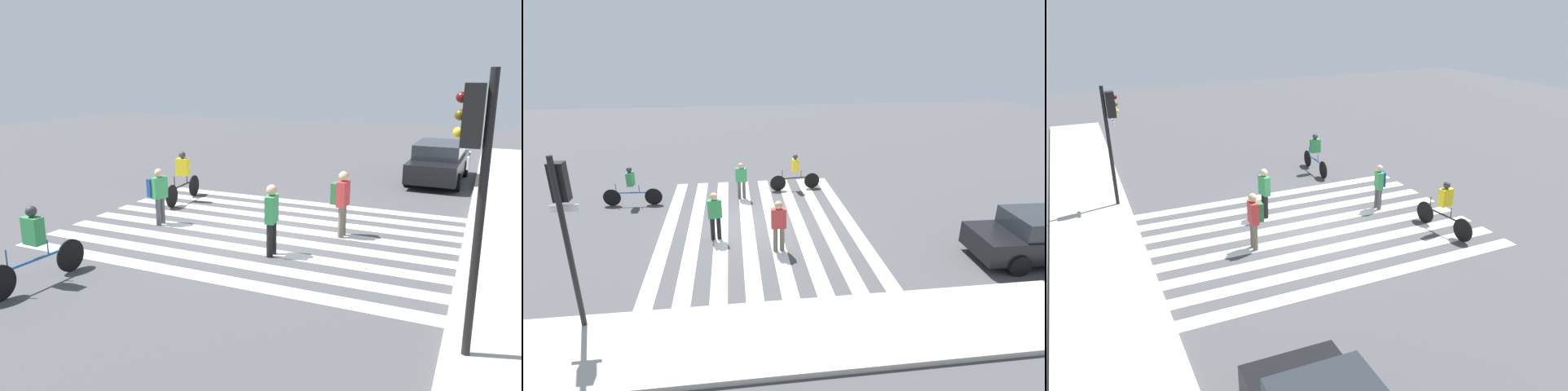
# 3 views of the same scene
# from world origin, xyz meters

# --- Properties ---
(ground_plane) EXTENTS (60.00, 60.00, 0.00)m
(ground_plane) POSITION_xyz_m (0.00, 0.00, 0.00)
(ground_plane) COLOR #444447
(sidewalk_curb) EXTENTS (36.00, 2.50, 0.14)m
(sidewalk_curb) POSITION_xyz_m (0.00, 6.25, 0.07)
(sidewalk_curb) COLOR #ADA89E
(sidewalk_curb) RESTS_ON ground_plane
(crosswalk_stripes) EXTENTS (7.09, 10.00, 0.01)m
(crosswalk_stripes) POSITION_xyz_m (0.00, 0.00, 0.00)
(crosswalk_stripes) COLOR silver
(crosswalk_stripes) RESTS_ON ground_plane
(traffic_light) EXTENTS (0.60, 0.50, 4.21)m
(traffic_light) POSITION_xyz_m (4.50, 5.22, 2.95)
(traffic_light) COLOR black
(traffic_light) RESTS_ON ground_plane
(pedestrian_adult_blue_shirt) EXTENTS (0.49, 0.27, 1.68)m
(pedestrian_adult_blue_shirt) POSITION_xyz_m (1.57, 1.00, 0.95)
(pedestrian_adult_blue_shirt) COLOR black
(pedestrian_adult_blue_shirt) RESTS_ON ground_plane
(pedestrian_adult_tall_backpack) EXTENTS (0.48, 0.45, 1.58)m
(pedestrian_adult_tall_backpack) POSITION_xyz_m (0.59, -2.82, 0.93)
(pedestrian_adult_tall_backpack) COLOR #4C4C51
(pedestrian_adult_tall_backpack) RESTS_ON ground_plane
(pedestrian_adult_yellow_jacket) EXTENTS (0.49, 0.41, 1.72)m
(pedestrian_adult_yellow_jacket) POSITION_xyz_m (-0.45, 2.06, 1.01)
(pedestrian_adult_yellow_jacket) COLOR #6B6051
(pedestrian_adult_yellow_jacket) RESTS_ON ground_plane
(cyclist_far_lane) EXTENTS (2.38, 0.41, 1.65)m
(cyclist_far_lane) POSITION_xyz_m (5.05, -2.56, 0.87)
(cyclist_far_lane) COLOR black
(cyclist_far_lane) RESTS_ON ground_plane
(cyclist_mid_street) EXTENTS (2.30, 0.42, 1.66)m
(cyclist_mid_street) POSITION_xyz_m (-1.86, -3.61, 0.87)
(cyclist_mid_street) COLOR black
(cyclist_mid_street) RESTS_ON ground_plane
(car_parked_far_curb) EXTENTS (4.77, 2.06, 1.52)m
(car_parked_far_curb) POSITION_xyz_m (-8.62, 3.62, 0.77)
(car_parked_far_curb) COLOR black
(car_parked_far_curb) RESTS_ON ground_plane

